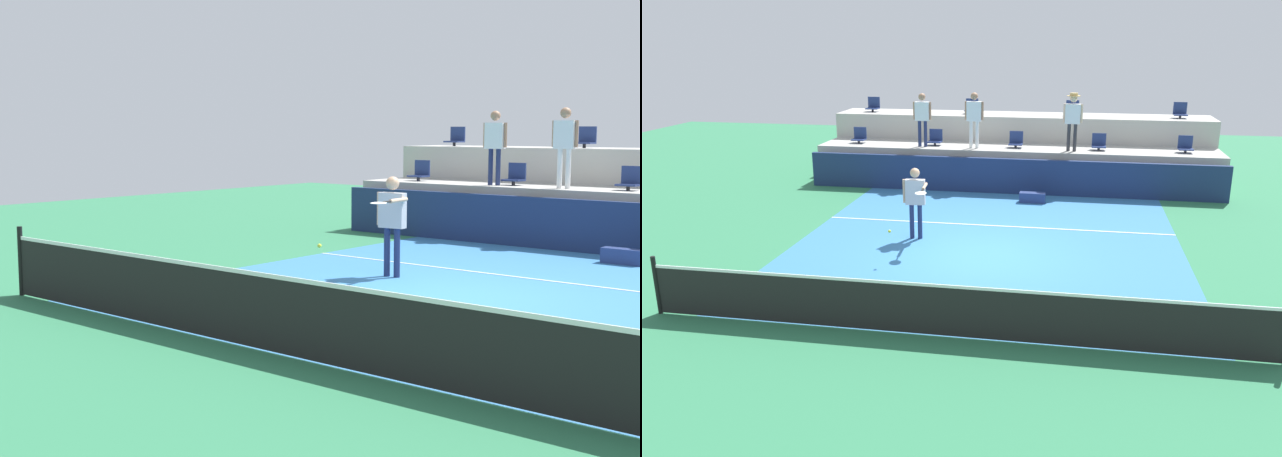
{
  "view_description": "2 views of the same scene",
  "coord_description": "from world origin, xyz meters",
  "views": [
    {
      "loc": [
        6.65,
        -10.9,
        2.55
      ],
      "look_at": [
        -1.3,
        -1.48,
        1.11
      ],
      "focal_mm": 47.71,
      "sensor_mm": 36.0,
      "label": 1
    },
    {
      "loc": [
        1.92,
        -13.15,
        4.73
      ],
      "look_at": [
        -0.18,
        -1.51,
        1.1
      ],
      "focal_mm": 35.28,
      "sensor_mm": 36.0,
      "label": 2
    }
  ],
  "objects": [
    {
      "name": "tennis_net",
      "position": [
        0.0,
        -4.0,
        0.5
      ],
      "size": [
        10.48,
        0.08,
        1.07
      ],
      "color": "black",
      "rests_on": "ground_plane"
    },
    {
      "name": "ground_plane",
      "position": [
        0.0,
        0.0,
        0.0
      ],
      "size": [
        40.0,
        40.0,
        0.0
      ],
      "primitive_type": "plane",
      "color": "#2D754C"
    },
    {
      "name": "equipment_bag",
      "position": [
        0.76,
        5.0,
        0.15
      ],
      "size": [
        0.76,
        0.28,
        0.3
      ],
      "primitive_type": "cube",
      "color": "navy",
      "rests_on": "ground_plane"
    },
    {
      "name": "court_service_line",
      "position": [
        0.0,
        2.4,
        0.01
      ],
      "size": [
        9.0,
        0.06,
        0.0
      ],
      "primitive_type": "cube",
      "color": "white",
      "rests_on": "ground_plane"
    },
    {
      "name": "stadium_chair_lower_far_left",
      "position": [
        -5.31,
        7.23,
        1.46
      ],
      "size": [
        0.44,
        0.4,
        0.52
      ],
      "color": "#2D2D33",
      "rests_on": "seating_tier_lower"
    },
    {
      "name": "stadium_chair_upper_left",
      "position": [
        -1.74,
        9.03,
        2.31
      ],
      "size": [
        0.44,
        0.4,
        0.52
      ],
      "color": "#2D2D33",
      "rests_on": "seating_tier_upper"
    },
    {
      "name": "spectator_in_white",
      "position": [
        -1.3,
        6.85,
        2.33
      ],
      "size": [
        0.62,
        0.25,
        1.78
      ],
      "color": "white",
      "rests_on": "seating_tier_lower"
    },
    {
      "name": "tennis_player",
      "position": [
        -1.77,
        0.99,
        1.07
      ],
      "size": [
        0.81,
        1.19,
        1.75
      ],
      "color": "navy",
      "rests_on": "ground_plane"
    },
    {
      "name": "stadium_chair_upper_far_left",
      "position": [
        -5.37,
        9.03,
        2.31
      ],
      "size": [
        0.44,
        0.4,
        0.52
      ],
      "color": "#2D2D33",
      "rests_on": "seating_tier_upper"
    },
    {
      "name": "sponsor_backboard",
      "position": [
        0.0,
        6.0,
        0.55
      ],
      "size": [
        13.0,
        0.16,
        1.1
      ],
      "primitive_type": "cube",
      "color": "navy",
      "rests_on": "ground_plane"
    },
    {
      "name": "spectator_in_grey",
      "position": [
        -3.01,
        6.85,
        2.3
      ],
      "size": [
        0.6,
        0.24,
        1.73
      ],
      "color": "navy",
      "rests_on": "seating_tier_lower"
    },
    {
      "name": "tennis_ball",
      "position": [
        -1.9,
        -0.78,
        0.73
      ],
      "size": [
        0.07,
        0.07,
        0.07
      ],
      "color": "#CCE033"
    },
    {
      "name": "court_inner_paint",
      "position": [
        0.0,
        1.0,
        0.0
      ],
      "size": [
        9.0,
        10.0,
        0.01
      ],
      "primitive_type": "cube",
      "color": "teal",
      "rests_on": "ground_plane"
    },
    {
      "name": "stadium_chair_lower_left",
      "position": [
        -2.66,
        7.23,
        1.46
      ],
      "size": [
        0.44,
        0.4,
        0.52
      ],
      "color": "#2D2D33",
      "rests_on": "seating_tier_lower"
    },
    {
      "name": "stadium_chair_lower_center",
      "position": [
        0.02,
        7.23,
        1.46
      ],
      "size": [
        0.44,
        0.4,
        0.52
      ],
      "color": "#2D2D33",
      "rests_on": "seating_tier_lower"
    },
    {
      "name": "seating_tier_lower",
      "position": [
        0.0,
        7.3,
        0.62
      ],
      "size": [
        13.0,
        1.8,
        1.25
      ],
      "primitive_type": "cube",
      "color": "#ADAAA3",
      "rests_on": "ground_plane"
    }
  ]
}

